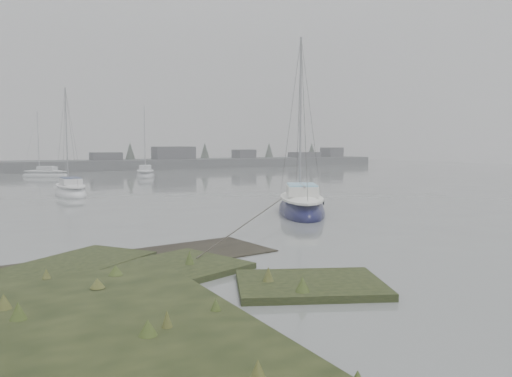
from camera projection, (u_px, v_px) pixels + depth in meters
name	position (u px, v px, depth m)	size (l,w,h in m)	color
ground	(70.00, 191.00, 38.24)	(160.00, 160.00, 0.00)	slate
far_shoreline	(213.00, 162.00, 79.04)	(60.00, 8.00, 4.15)	#4C4F51
sailboat_main	(301.00, 207.00, 25.57)	(5.43, 7.14, 9.78)	#0C0D34
sailboat_white	(70.00, 192.00, 34.84)	(1.97, 5.77, 8.11)	white
sailboat_far_b	(145.00, 175.00, 54.87)	(3.66, 6.30, 8.45)	#9DA1A7
sailboat_far_c	(46.00, 175.00, 54.60)	(5.38, 4.92, 7.77)	silver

